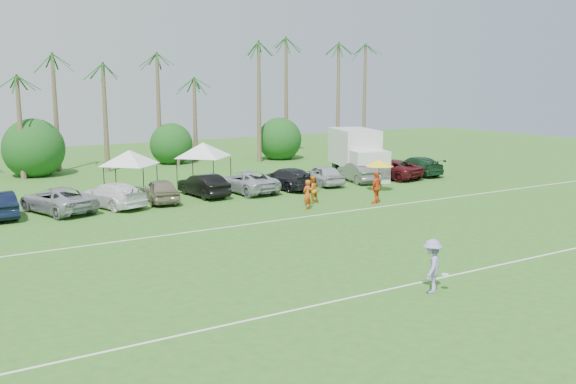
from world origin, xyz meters
TOP-DOWN VIEW (x-y plane):
  - ground at (0.00, 0.00)m, footprint 120.00×120.00m
  - field_lines at (0.00, 8.00)m, footprint 80.00×12.10m
  - palm_tree_4 at (-4.00, 38.00)m, footprint 2.40×2.40m
  - palm_tree_5 at (0.00, 38.00)m, footprint 2.40×2.40m
  - palm_tree_6 at (4.00, 38.00)m, footprint 2.40×2.40m
  - palm_tree_7 at (8.00, 38.00)m, footprint 2.40×2.40m
  - palm_tree_8 at (13.00, 38.00)m, footprint 2.40×2.40m
  - palm_tree_9 at (18.00, 38.00)m, footprint 2.40×2.40m
  - palm_tree_10 at (23.00, 38.00)m, footprint 2.40×2.40m
  - palm_tree_11 at (27.00, 38.00)m, footprint 2.40×2.40m
  - bush_tree_1 at (-6.00, 39.00)m, footprint 4.00×4.00m
  - bush_tree_2 at (6.00, 39.00)m, footprint 4.00×4.00m
  - bush_tree_3 at (16.00, 39.00)m, footprint 4.00×4.00m
  - sideline_player_a at (4.92, 15.69)m, footprint 0.74×0.61m
  - sideline_player_b at (6.25, 17.13)m, footprint 0.85×0.68m
  - sideline_player_c at (9.54, 15.00)m, footprint 1.25×0.87m
  - box_truck at (15.26, 24.23)m, footprint 4.79×7.57m
  - canopy_tent_left at (-2.18, 26.15)m, footprint 4.20×4.20m
  - canopy_tent_right at (3.37, 26.77)m, footprint 4.45×4.45m
  - market_umbrella at (12.38, 18.22)m, footprint 1.95×1.95m
  - frisbee_player at (0.52, 0.98)m, footprint 1.43×1.33m
  - parked_car_2 at (-7.66, 22.41)m, footprint 3.95×5.76m
  - parked_car_3 at (-4.60, 22.33)m, footprint 3.68×5.44m
  - parked_car_4 at (-1.53, 22.32)m, footprint 2.37×4.51m
  - parked_car_5 at (1.54, 22.74)m, footprint 1.94×4.56m
  - parked_car_6 at (4.60, 22.61)m, footprint 2.86×5.45m
  - parked_car_7 at (7.67, 22.40)m, footprint 2.43×5.18m
  - parked_car_8 at (10.74, 22.50)m, footprint 2.22×4.47m
  - parked_car_9 at (13.80, 22.28)m, footprint 2.44×4.66m
  - parked_car_10 at (16.87, 22.38)m, footprint 3.30×5.60m
  - parked_car_11 at (19.94, 22.65)m, footprint 2.52×5.21m

SIDE VIEW (x-z plane):
  - ground at x=0.00m, z-range 0.00..0.00m
  - field_lines at x=0.00m, z-range 0.00..0.01m
  - parked_car_2 at x=-7.66m, z-range 0.00..1.46m
  - parked_car_3 at x=-4.60m, z-range 0.00..1.46m
  - parked_car_4 at x=-1.53m, z-range 0.00..1.46m
  - parked_car_5 at x=1.54m, z-range 0.00..1.46m
  - parked_car_6 at x=4.60m, z-range 0.00..1.46m
  - parked_car_7 at x=7.67m, z-range 0.00..1.46m
  - parked_car_8 at x=10.74m, z-range 0.00..1.46m
  - parked_car_9 at x=13.80m, z-range 0.00..1.46m
  - parked_car_10 at x=16.87m, z-range 0.00..1.46m
  - parked_car_11 at x=19.94m, z-range 0.00..1.46m
  - sideline_player_b at x=6.25m, z-range 0.00..1.70m
  - sideline_player_a at x=4.92m, z-range 0.00..1.75m
  - frisbee_player at x=0.52m, z-range 0.00..1.93m
  - sideline_player_c at x=9.54m, z-range 0.00..1.96m
  - bush_tree_1 at x=-6.00m, z-range -0.20..3.80m
  - bush_tree_2 at x=6.00m, z-range -0.20..3.80m
  - bush_tree_3 at x=16.00m, z-range -0.20..3.80m
  - market_umbrella at x=12.38m, z-range 0.86..3.03m
  - box_truck at x=15.26m, z-range 0.13..3.78m
  - canopy_tent_left at x=-2.18m, z-range 1.21..4.62m
  - canopy_tent_right at x=3.37m, z-range 1.28..4.88m
  - palm_tree_4 at x=-4.00m, z-range 3.03..11.93m
  - palm_tree_8 at x=13.00m, z-range 3.03..11.93m
  - palm_tree_5 at x=0.00m, z-range 3.40..13.30m
  - palm_tree_9 at x=18.00m, z-range 3.40..13.30m
  - palm_tree_6 at x=4.00m, z-range 3.76..14.66m
  - palm_tree_10 at x=23.00m, z-range 3.76..14.66m
  - palm_tree_7 at x=8.00m, z-range 4.11..16.01m
  - palm_tree_11 at x=27.00m, z-range 4.11..16.01m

